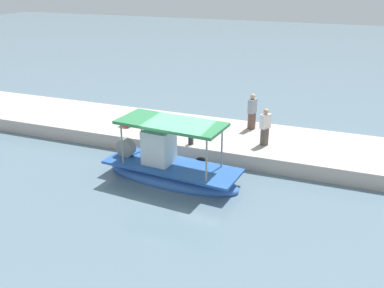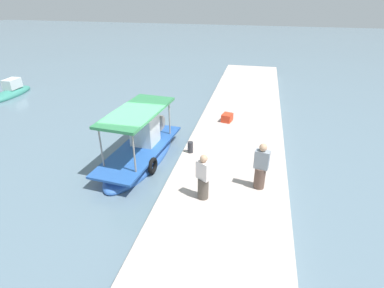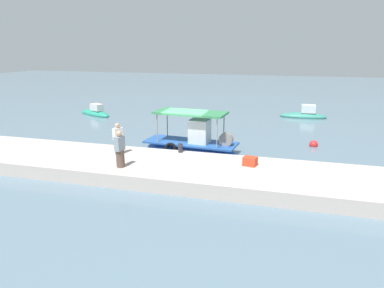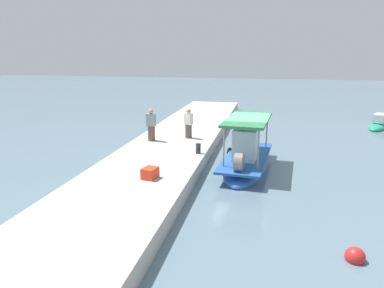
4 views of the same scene
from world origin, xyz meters
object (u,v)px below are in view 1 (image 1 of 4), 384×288
object	(u,v)px
cargo_crate	(128,122)
fisherman_near_bollard	(252,113)
mooring_bollard	(191,139)
main_fishing_boat	(170,169)
fisherman_by_crate	(265,129)

from	to	relation	value
cargo_crate	fisherman_near_bollard	bearing A→B (deg)	-162.46
mooring_bollard	cargo_crate	distance (m)	4.03
fisherman_near_bollard	mooring_bollard	distance (m)	3.67
fisherman_near_bollard	cargo_crate	size ratio (longest dim) A/B	2.84
fisherman_near_bollard	mooring_bollard	world-z (taller)	fisherman_near_bollard
main_fishing_boat	fisherman_near_bollard	distance (m)	5.78
fisherman_near_bollard	mooring_bollard	size ratio (longest dim) A/B	3.55
mooring_bollard	cargo_crate	xyz separation A→B (m)	(3.86, -1.16, -0.04)
fisherman_near_bollard	fisherman_by_crate	world-z (taller)	fisherman_near_bollard
fisherman_near_bollard	cargo_crate	distance (m)	6.19
fisherman_near_bollard	cargo_crate	xyz separation A→B (m)	(5.88, 1.86, -0.59)
main_fishing_boat	fisherman_by_crate	size ratio (longest dim) A/B	3.53
mooring_bollard	cargo_crate	bearing A→B (deg)	-16.73
main_fishing_boat	cargo_crate	size ratio (longest dim) A/B	9.54
fisherman_by_crate	mooring_bollard	distance (m)	3.32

